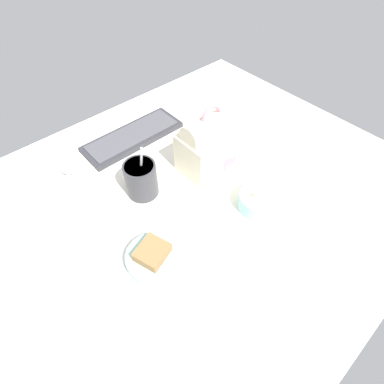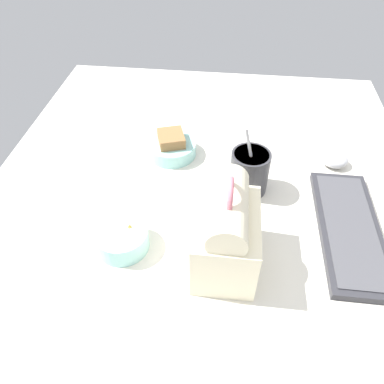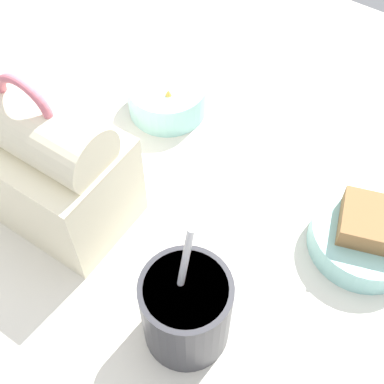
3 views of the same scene
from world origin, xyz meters
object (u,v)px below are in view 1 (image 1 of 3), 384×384
(lunch_bag, at_px, (209,144))
(computer_mouse, at_px, (69,166))
(soup_cup, at_px, (141,179))
(bento_bowl_snacks, at_px, (258,201))
(bento_bowl_sandwich, at_px, (153,258))
(keyboard, at_px, (133,136))

(lunch_bag, xyz_separation_m, computer_mouse, (-0.35, 0.28, -0.07))
(soup_cup, distance_m, bento_bowl_snacks, 0.34)
(bento_bowl_sandwich, distance_m, bento_bowl_snacks, 0.34)
(keyboard, relative_size, soup_cup, 1.94)
(keyboard, xyz_separation_m, bento_bowl_snacks, (0.10, -0.49, 0.02))
(soup_cup, distance_m, bento_bowl_sandwich, 0.24)
(keyboard, xyz_separation_m, bento_bowl_sandwich, (-0.24, -0.44, 0.01))
(bento_bowl_sandwich, height_order, computer_mouse, bento_bowl_sandwich)
(lunch_bag, relative_size, computer_mouse, 3.22)
(lunch_bag, bearing_deg, computer_mouse, 141.34)
(keyboard, distance_m, lunch_bag, 0.31)
(lunch_bag, relative_size, bento_bowl_snacks, 1.96)
(lunch_bag, xyz_separation_m, bento_bowl_sandwich, (-0.34, -0.16, -0.06))
(computer_mouse, bearing_deg, keyboard, -0.77)
(bento_bowl_sandwich, bearing_deg, bento_bowl_snacks, -9.37)
(computer_mouse, bearing_deg, soup_cup, -62.29)
(keyboard, bearing_deg, bento_bowl_sandwich, -118.29)
(bento_bowl_snacks, bearing_deg, bento_bowl_sandwich, 170.63)
(lunch_bag, distance_m, soup_cup, 0.23)
(lunch_bag, bearing_deg, bento_bowl_snacks, -93.18)
(keyboard, distance_m, computer_mouse, 0.24)
(soup_cup, xyz_separation_m, computer_mouse, (-0.12, 0.23, -0.04))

